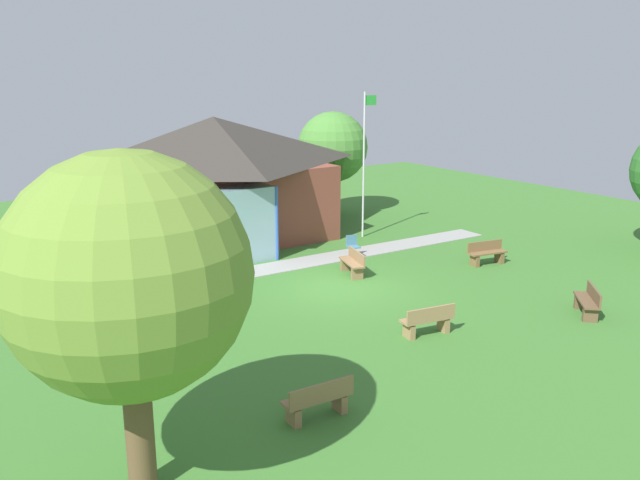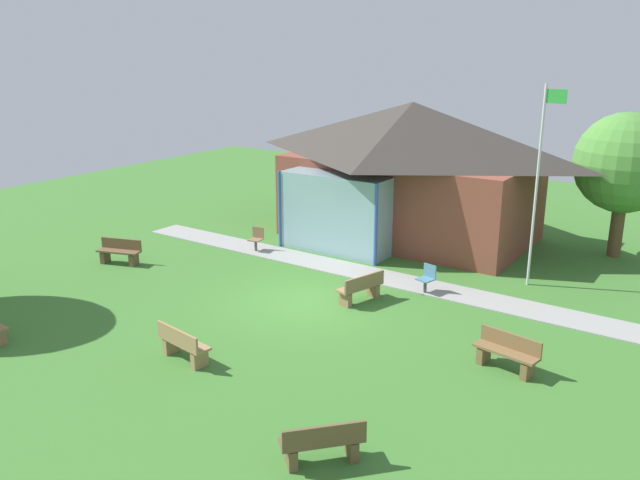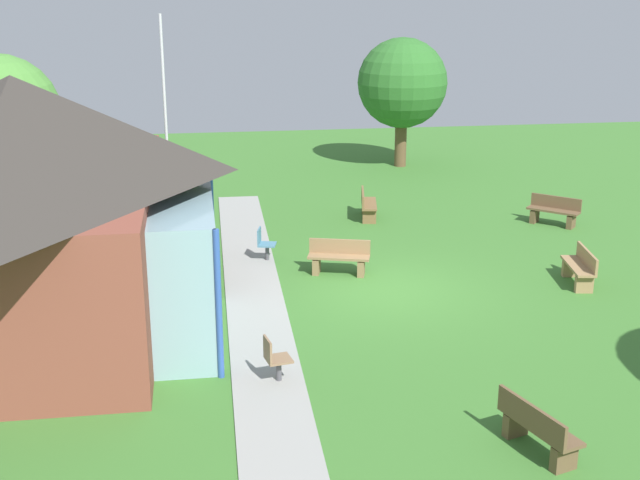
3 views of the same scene
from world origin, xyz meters
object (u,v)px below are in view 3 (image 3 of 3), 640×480
at_px(pavilion, 30,198).
at_px(bench_rear_near_path, 339,258).
at_px(flagpole, 166,119).
at_px(bench_mid_left, 537,429).
at_px(bench_mid_right, 367,205).
at_px(patio_chair_west, 275,361).
at_px(bench_front_center, 580,268).
at_px(patio_chair_lawn_spare, 265,245).
at_px(tree_far_east, 402,83).
at_px(bench_front_right, 554,212).

bearing_deg(pavilion, bench_rear_near_path, -73.53).
distance_m(flagpole, bench_mid_left, 13.70).
distance_m(flagpole, bench_mid_right, 6.62).
xyz_separation_m(bench_mid_right, patio_chair_west, (-10.43, 3.81, 0.01)).
distance_m(bench_front_center, patio_chair_lawn_spare, 7.75).
distance_m(flagpole, tree_far_east, 12.04).
distance_m(bench_front_center, bench_mid_left, 7.98).
distance_m(bench_front_right, tree_far_east, 9.47).
bearing_deg(bench_front_center, bench_rear_near_path, 82.79).
relative_size(flagpole, bench_front_right, 4.33).
xyz_separation_m(bench_mid_right, bench_rear_near_path, (-4.84, 1.70, 0.00)).
bearing_deg(flagpole, bench_rear_near_path, -131.15).
distance_m(flagpole, bench_rear_near_path, 6.20).
height_order(flagpole, bench_mid_right, flagpole).
bearing_deg(tree_far_east, patio_chair_west, 159.52).
bearing_deg(bench_front_center, patio_chair_lawn_spare, 77.30).
xyz_separation_m(bench_rear_near_path, tree_far_east, (12.03, -4.47, 2.77)).
relative_size(bench_front_right, patio_chair_lawn_spare, 1.63).
bearing_deg(patio_chair_lawn_spare, bench_front_center, 81.54).
relative_size(bench_mid_right, tree_far_east, 0.32).
bearing_deg(bench_mid_left, patio_chair_lawn_spare, -179.28).
relative_size(pavilion, bench_front_right, 7.02).
relative_size(bench_front_center, bench_mid_left, 0.99).
height_order(bench_front_center, patio_chair_lawn_spare, patio_chair_lawn_spare).
xyz_separation_m(flagpole, bench_rear_near_path, (-3.59, -4.11, -2.93)).
distance_m(bench_mid_right, patio_chair_lawn_spare, 4.94).
bearing_deg(bench_front_right, pavilion, 63.78).
bearing_deg(bench_mid_right, bench_rear_near_path, -9.05).
height_order(bench_mid_right, bench_mid_left, same).
bearing_deg(bench_front_right, bench_rear_near_path, 68.09).
xyz_separation_m(flagpole, bench_mid_left, (-12.11, -5.69, -2.93)).
bearing_deg(patio_chair_lawn_spare, flagpole, -121.15).
bearing_deg(bench_front_right, bench_mid_right, 26.54).
xyz_separation_m(bench_rear_near_path, bench_mid_left, (-8.52, -1.58, 0.00)).
distance_m(bench_mid_right, bench_front_center, 7.46).
height_order(pavilion, tree_far_east, pavilion).
distance_m(bench_rear_near_path, patio_chair_west, 5.97).
distance_m(pavilion, bench_front_center, 12.43).
height_order(bench_front_center, bench_rear_near_path, same).
xyz_separation_m(pavilion, bench_mid_left, (-6.54, -8.29, -2.27)).
bearing_deg(bench_rear_near_path, bench_front_center, -179.87).
relative_size(bench_rear_near_path, bench_mid_left, 1.00).
bearing_deg(bench_mid_right, tree_far_east, 169.18).
distance_m(bench_mid_left, patio_chair_west, 4.71).
xyz_separation_m(bench_rear_near_path, patio_chair_lawn_spare, (1.26, 1.71, 0.01)).
relative_size(pavilion, bench_mid_right, 6.33).
bearing_deg(pavilion, patio_chair_lawn_spare, -56.99).
bearing_deg(bench_rear_near_path, flagpole, -25.02).
relative_size(bench_rear_near_path, patio_chair_lawn_spare, 1.82).
xyz_separation_m(bench_front_right, bench_rear_near_path, (-3.33, 6.97, 0.00)).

